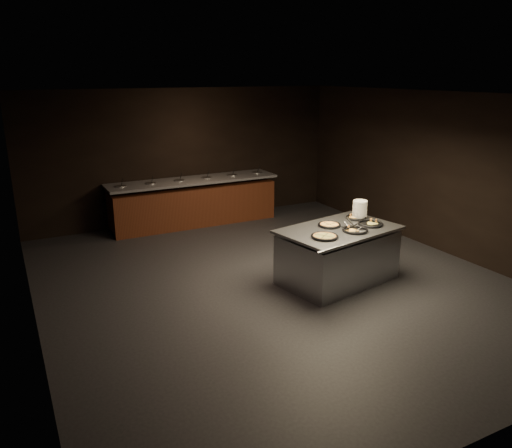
# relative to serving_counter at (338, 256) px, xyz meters

# --- Properties ---
(room) EXTENTS (7.02, 8.02, 2.92)m
(room) POSITION_rel_serving_counter_xyz_m (-0.92, 0.43, 1.03)
(room) COLOR black
(room) RESTS_ON ground
(salad_bar) EXTENTS (3.70, 0.83, 1.18)m
(salad_bar) POSITION_rel_serving_counter_xyz_m (-0.92, 3.99, 0.02)
(salad_bar) COLOR #502313
(salad_bar) RESTS_ON ground
(serving_counter) EXTENTS (2.02, 1.51, 0.88)m
(serving_counter) POSITION_rel_serving_counter_xyz_m (0.00, 0.00, 0.00)
(serving_counter) COLOR #BABDC2
(serving_counter) RESTS_ON ground
(plate_stack) EXTENTS (0.24, 0.24, 0.29)m
(plate_stack) POSITION_rel_serving_counter_xyz_m (0.66, 0.33, 0.60)
(plate_stack) COLOR silver
(plate_stack) RESTS_ON serving_counter
(pan_veggie_whole) EXTENTS (0.41, 0.41, 0.04)m
(pan_veggie_whole) POSITION_rel_serving_counter_xyz_m (-0.46, -0.27, 0.48)
(pan_veggie_whole) COLOR black
(pan_veggie_whole) RESTS_ON serving_counter
(pan_cheese_whole) EXTENTS (0.36, 0.36, 0.04)m
(pan_cheese_whole) POSITION_rel_serving_counter_xyz_m (-0.06, 0.17, 0.48)
(pan_cheese_whole) COLOR black
(pan_cheese_whole) RESTS_ON serving_counter
(pan_cheese_slices_a) EXTENTS (0.34, 0.34, 0.04)m
(pan_cheese_slices_a) POSITION_rel_serving_counter_xyz_m (0.58, 0.31, 0.48)
(pan_cheese_slices_a) COLOR black
(pan_cheese_slices_a) RESTS_ON serving_counter
(pan_cheese_slices_b) EXTENTS (0.40, 0.40, 0.04)m
(pan_cheese_slices_b) POSITION_rel_serving_counter_xyz_m (0.13, -0.23, 0.48)
(pan_cheese_slices_b) COLOR black
(pan_cheese_slices_b) RESTS_ON serving_counter
(pan_veggie_slices) EXTENTS (0.40, 0.40, 0.04)m
(pan_veggie_slices) POSITION_rel_serving_counter_xyz_m (0.55, -0.08, 0.48)
(pan_veggie_slices) COLOR black
(pan_veggie_slices) RESTS_ON serving_counter
(server_left) EXTENTS (0.12, 0.34, 0.16)m
(server_left) POSITION_rel_serving_counter_xyz_m (0.13, -0.07, 0.54)
(server_left) COLOR #BABDC2
(server_left) RESTS_ON serving_counter
(server_right) EXTENTS (0.32, 0.21, 0.17)m
(server_right) POSITION_rel_serving_counter_xyz_m (0.08, -0.30, 0.54)
(server_right) COLOR #BABDC2
(server_right) RESTS_ON serving_counter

